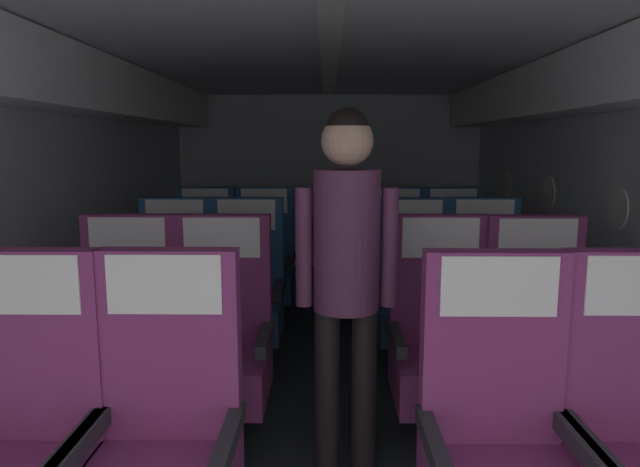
{
  "coord_description": "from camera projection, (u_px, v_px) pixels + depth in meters",
  "views": [
    {
      "loc": [
        -0.01,
        -0.2,
        1.45
      ],
      "look_at": [
        -0.07,
        4.07,
        0.78
      ],
      "focal_mm": 31.76,
      "sensor_mm": 36.0,
      "label": 1
    }
  ],
  "objects": [
    {
      "name": "seat_c_left_window",
      "position": [
        174.0,
        296.0,
        3.72
      ],
      "size": [
        0.51,
        0.5,
        1.1
      ],
      "color": "#38383D",
      "rests_on": "ground"
    },
    {
      "name": "seat_b_right_aisle",
      "position": [
        538.0,
        349.0,
        2.76
      ],
      "size": [
        0.51,
        0.5,
        1.1
      ],
      "color": "#38383D",
      "rests_on": "ground"
    },
    {
      "name": "fuselage_shell",
      "position": [
        330.0,
        133.0,
        3.66
      ],
      "size": [
        3.68,
        6.57,
        2.08
      ],
      "color": "silver",
      "rests_on": "ground"
    },
    {
      "name": "flight_attendant",
      "position": [
        347.0,
        256.0,
        2.38
      ],
      "size": [
        0.43,
        0.28,
        1.6
      ],
      "rotation": [
        0.0,
        0.0,
        0.19
      ],
      "color": "black",
      "rests_on": "ground"
    },
    {
      "name": "seat_d_right_aisle",
      "position": [
        453.0,
        266.0,
        4.65
      ],
      "size": [
        0.51,
        0.5,
        1.1
      ],
      "color": "#38383D",
      "rests_on": "ground"
    },
    {
      "name": "seat_b_right_window",
      "position": [
        441.0,
        347.0,
        2.79
      ],
      "size": [
        0.51,
        0.5,
        1.1
      ],
      "color": "#38383D",
      "rests_on": "ground"
    },
    {
      "name": "seat_d_left_aisle",
      "position": [
        264.0,
        266.0,
        4.65
      ],
      "size": [
        0.51,
        0.5,
        1.1
      ],
      "color": "#38383D",
      "rests_on": "ground"
    },
    {
      "name": "ground",
      "position": [
        329.0,
        374.0,
        3.64
      ],
      "size": [
        3.8,
        6.92,
        0.02
      ],
      "primitive_type": "cube",
      "color": "#23282D"
    },
    {
      "name": "seat_a_right_window",
      "position": [
        500.0,
        453.0,
        1.83
      ],
      "size": [
        0.51,
        0.5,
        1.1
      ],
      "color": "#38383D",
      "rests_on": "ground"
    },
    {
      "name": "seat_a_left_aisle",
      "position": [
        163.0,
        449.0,
        1.85
      ],
      "size": [
        0.51,
        0.5,
        1.1
      ],
      "color": "#38383D",
      "rests_on": "ground"
    },
    {
      "name": "seat_d_left_window",
      "position": [
        205.0,
        266.0,
        4.66
      ],
      "size": [
        0.51,
        0.5,
        1.1
      ],
      "color": "#38383D",
      "rests_on": "ground"
    },
    {
      "name": "seat_c_left_aisle",
      "position": [
        246.0,
        296.0,
        3.72
      ],
      "size": [
        0.51,
        0.5,
        1.1
      ],
      "color": "#38383D",
      "rests_on": "ground"
    },
    {
      "name": "seat_c_right_window",
      "position": [
        413.0,
        297.0,
        3.7
      ],
      "size": [
        0.51,
        0.5,
        1.1
      ],
      "color": "#38383D",
      "rests_on": "ground"
    },
    {
      "name": "seat_b_left_window",
      "position": [
        126.0,
        346.0,
        2.8
      ],
      "size": [
        0.51,
        0.5,
        1.1
      ],
      "color": "#38383D",
      "rests_on": "ground"
    },
    {
      "name": "seat_b_left_aisle",
      "position": [
        221.0,
        346.0,
        2.8
      ],
      "size": [
        0.51,
        0.5,
        1.1
      ],
      "color": "#38383D",
      "rests_on": "ground"
    },
    {
      "name": "seat_d_right_window",
      "position": [
        396.0,
        266.0,
        4.65
      ],
      "size": [
        0.51,
        0.5,
        1.1
      ],
      "color": "#38383D",
      "rests_on": "ground"
    },
    {
      "name": "seat_c_right_aisle",
      "position": [
        485.0,
        297.0,
        3.72
      ],
      "size": [
        0.51,
        0.5,
        1.1
      ],
      "color": "#38383D",
      "rests_on": "ground"
    },
    {
      "name": "seat_a_left_window",
      "position": [
        20.0,
        450.0,
        1.85
      ],
      "size": [
        0.51,
        0.5,
        1.1
      ],
      "color": "#38383D",
      "rests_on": "ground"
    }
  ]
}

